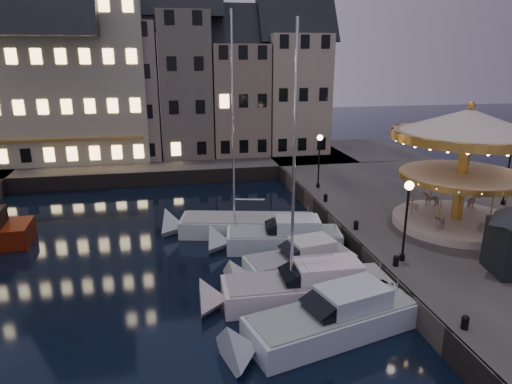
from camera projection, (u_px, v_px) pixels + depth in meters
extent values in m
plane|color=black|center=(267.00, 307.00, 21.26)|extent=(160.00, 160.00, 0.00)
cube|color=#474442|center=(461.00, 228.00, 29.23)|extent=(16.00, 56.00, 1.30)
cube|color=#474442|center=(131.00, 165.00, 45.96)|extent=(44.00, 12.00, 1.30)
cube|color=#47423A|center=(343.00, 237.00, 27.79)|extent=(0.15, 44.00, 1.30)
cube|color=#47423A|center=(150.00, 179.00, 40.68)|extent=(48.00, 0.15, 1.30)
cylinder|color=black|center=(402.00, 258.00, 23.07)|extent=(0.28, 0.28, 0.30)
cylinder|color=black|center=(405.00, 225.00, 22.57)|extent=(0.12, 0.12, 3.80)
sphere|color=#FFD18C|center=(409.00, 186.00, 21.97)|extent=(0.44, 0.44, 0.44)
cylinder|color=black|center=(318.00, 186.00, 35.77)|extent=(0.28, 0.28, 0.30)
cylinder|color=black|center=(319.00, 164.00, 35.26)|extent=(0.12, 0.12, 3.80)
sphere|color=#FFD18C|center=(320.00, 138.00, 34.67)|extent=(0.44, 0.44, 0.44)
cylinder|color=black|center=(503.00, 202.00, 31.68)|extent=(0.28, 0.28, 0.30)
cylinder|color=black|center=(507.00, 178.00, 31.18)|extent=(0.12, 0.12, 3.80)
sphere|color=#FFD18C|center=(512.00, 149.00, 30.59)|extent=(0.44, 0.44, 0.44)
cylinder|color=black|center=(465.00, 324.00, 17.31)|extent=(0.28, 0.28, 0.40)
sphere|color=black|center=(466.00, 319.00, 17.24)|extent=(0.30, 0.30, 0.30)
cylinder|color=black|center=(396.00, 262.00, 22.48)|extent=(0.28, 0.28, 0.40)
sphere|color=black|center=(396.00, 258.00, 22.42)|extent=(0.30, 0.30, 0.30)
cylinder|color=black|center=(356.00, 226.00, 27.18)|extent=(0.28, 0.28, 0.40)
sphere|color=black|center=(356.00, 223.00, 27.12)|extent=(0.30, 0.30, 0.30)
cylinder|color=black|center=(325.00, 199.00, 32.35)|extent=(0.28, 0.28, 0.40)
sphere|color=black|center=(326.00, 196.00, 32.29)|extent=(0.30, 0.30, 0.30)
cube|color=gray|center=(5.00, 103.00, 44.00)|extent=(5.00, 8.00, 11.00)
cube|color=slate|center=(64.00, 97.00, 44.83)|extent=(5.60, 8.00, 12.00)
cube|color=gray|center=(127.00, 91.00, 45.78)|extent=(6.20, 8.00, 13.00)
cube|color=slate|center=(185.00, 85.00, 46.66)|extent=(5.00, 8.00, 14.00)
cube|color=gray|center=(237.00, 99.00, 48.08)|extent=(5.60, 8.00, 11.00)
cube|color=#B7A88E|center=(293.00, 93.00, 49.02)|extent=(6.20, 8.00, 12.00)
cube|color=#BDBC9B|center=(63.00, 81.00, 44.41)|extent=(16.00, 9.00, 15.00)
cube|color=silver|center=(333.00, 324.00, 19.16)|extent=(7.93, 4.38, 1.30)
cube|color=gray|center=(334.00, 310.00, 18.96)|extent=(7.51, 4.09, 0.10)
cube|color=silver|center=(352.00, 296.00, 19.22)|extent=(3.25, 2.56, 0.80)
cube|color=black|center=(322.00, 306.00, 18.62)|extent=(1.67, 2.02, 0.98)
cube|color=silver|center=(307.00, 292.00, 21.73)|extent=(8.11, 2.56, 1.30)
cube|color=#969294|center=(308.00, 279.00, 21.54)|extent=(7.70, 2.36, 0.10)
cube|color=silver|center=(328.00, 270.00, 21.57)|extent=(3.10, 1.85, 0.80)
cube|color=black|center=(295.00, 274.00, 21.34)|extent=(1.36, 1.69, 1.01)
cylinder|color=silver|center=(294.00, 169.00, 19.85)|extent=(0.14, 0.14, 10.85)
cube|color=silver|center=(300.00, 267.00, 24.28)|extent=(6.06, 3.23, 1.30)
cube|color=gray|center=(300.00, 256.00, 24.09)|extent=(5.74, 3.00, 0.10)
cube|color=silver|center=(312.00, 246.00, 24.21)|extent=(2.45, 2.03, 0.80)
cube|color=black|center=(292.00, 251.00, 23.83)|extent=(1.28, 1.70, 0.86)
cube|color=silver|center=(284.00, 242.00, 27.59)|extent=(7.09, 3.31, 1.30)
cube|color=gray|center=(284.00, 231.00, 27.40)|extent=(6.73, 3.08, 0.10)
cube|color=silver|center=(297.00, 224.00, 27.30)|extent=(2.83, 2.09, 0.80)
cube|color=black|center=(275.00, 226.00, 27.29)|extent=(1.39, 1.75, 0.93)
cube|color=silver|center=(248.00, 227.00, 29.89)|extent=(9.06, 4.40, 1.30)
cube|color=gray|center=(248.00, 218.00, 29.70)|extent=(8.59, 4.11, 0.10)
cylinder|color=silver|center=(233.00, 128.00, 28.03)|extent=(0.14, 0.14, 11.72)
cylinder|color=beige|center=(455.00, 222.00, 27.78)|extent=(7.44, 7.44, 0.47)
cylinder|color=gold|center=(462.00, 172.00, 26.87)|extent=(0.65, 0.65, 5.77)
cylinder|color=beige|center=(462.00, 174.00, 26.90)|extent=(6.89, 6.89, 0.17)
cylinder|color=gold|center=(462.00, 177.00, 26.95)|extent=(7.15, 7.15, 0.33)
cone|color=beige|center=(469.00, 122.00, 26.01)|extent=(8.56, 8.56, 1.49)
cylinder|color=gold|center=(467.00, 136.00, 26.24)|extent=(8.56, 8.56, 0.47)
sphere|color=gold|center=(471.00, 105.00, 25.75)|extent=(0.47, 0.47, 0.47)
imported|color=beige|center=(485.00, 205.00, 28.75)|extent=(1.55, 1.12, 0.93)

